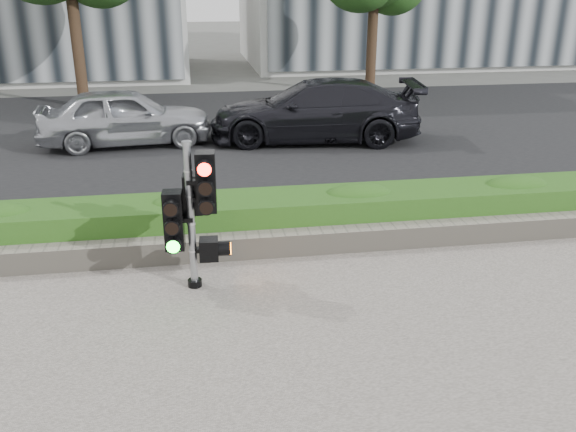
{
  "coord_description": "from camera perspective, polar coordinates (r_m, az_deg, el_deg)",
  "views": [
    {
      "loc": [
        -1.08,
        -6.32,
        3.83
      ],
      "look_at": [
        0.04,
        0.6,
        1.13
      ],
      "focal_mm": 38.0,
      "sensor_mm": 36.0,
      "label": 1
    }
  ],
  "objects": [
    {
      "name": "ground",
      "position": [
        7.47,
        0.46,
        -9.8
      ],
      "size": [
        120.0,
        120.0,
        0.0
      ],
      "primitive_type": "plane",
      "color": "#51514C",
      "rests_on": "ground"
    },
    {
      "name": "hedge",
      "position": [
        9.58,
        -2.08,
        -0.13
      ],
      "size": [
        12.0,
        1.0,
        0.68
      ],
      "primitive_type": "cube",
      "color": "#48932D",
      "rests_on": "sidewalk"
    },
    {
      "name": "curb",
      "position": [
        10.25,
        -2.48,
        -0.55
      ],
      "size": [
        60.0,
        0.25,
        0.12
      ],
      "primitive_type": "cube",
      "color": "gray",
      "rests_on": "ground"
    },
    {
      "name": "traffic_signal",
      "position": [
        7.88,
        -8.91,
        0.71
      ],
      "size": [
        0.69,
        0.52,
        1.98
      ],
      "rotation": [
        0.0,
        0.0,
        -0.07
      ],
      "color": "black",
      "rests_on": "sidewalk"
    },
    {
      "name": "stone_wall",
      "position": [
        9.05,
        -1.55,
        -2.6
      ],
      "size": [
        12.0,
        0.32,
        0.34
      ],
      "primitive_type": "cube",
      "color": "gray",
      "rests_on": "sidewalk"
    },
    {
      "name": "car_silver",
      "position": [
        15.71,
        -14.99,
        8.97
      ],
      "size": [
        4.31,
        2.06,
        1.42
      ],
      "primitive_type": "imported",
      "rotation": [
        0.0,
        0.0,
        1.66
      ],
      "color": "#ABADB3",
      "rests_on": "road"
    },
    {
      "name": "car_dark",
      "position": [
        15.66,
        2.5,
        9.84
      ],
      "size": [
        5.53,
        2.84,
        1.53
      ],
      "primitive_type": "imported",
      "rotation": [
        0.0,
        0.0,
        -1.71
      ],
      "color": "black",
      "rests_on": "road"
    },
    {
      "name": "road",
      "position": [
        16.79,
        -5.31,
        7.82
      ],
      "size": [
        60.0,
        13.0,
        0.02
      ],
      "primitive_type": "cube",
      "color": "black",
      "rests_on": "ground"
    }
  ]
}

